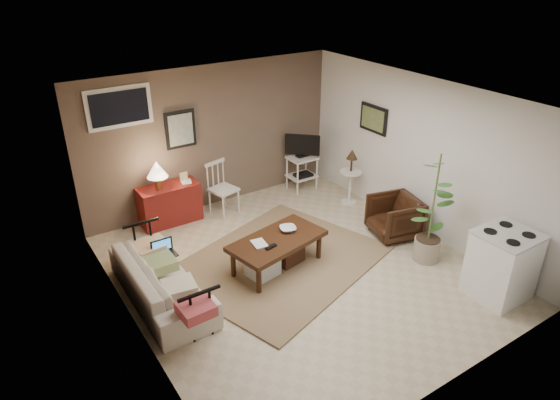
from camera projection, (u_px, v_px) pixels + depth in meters
floor at (298, 270)px, 6.94m from camera, size 5.00×5.00×0.00m
art_back at (180, 129)px, 7.87m from camera, size 0.50×0.03×0.60m
art_right at (374, 119)px, 8.13m from camera, size 0.03×0.60×0.45m
window at (119, 107)px, 7.20m from camera, size 0.96×0.03×0.60m
rug at (280, 261)px, 7.11m from camera, size 3.28×2.92×0.03m
coffee_table at (277, 251)px, 6.85m from camera, size 1.44×0.93×0.50m
sofa at (160, 274)px, 6.21m from camera, size 0.56×1.92×0.75m
sofa_pillows at (170, 276)px, 6.02m from camera, size 0.37×1.82×0.13m
sofa_end_rails at (169, 275)px, 6.28m from camera, size 0.52×1.92×0.65m
laptop at (163, 250)px, 6.49m from camera, size 0.29×0.21×0.20m
red_console at (169, 201)px, 8.00m from camera, size 0.96×0.43×1.11m
spindle_chair at (223, 189)px, 8.30m from camera, size 0.49×0.49×0.88m
tv_stand at (302, 161)px, 9.06m from camera, size 0.49×0.47×1.05m
side_table at (351, 170)px, 8.51m from camera, size 0.37×0.37×1.00m
armchair at (395, 215)px, 7.63m from camera, size 0.78×0.81×0.70m
potted_plant at (433, 205)px, 6.79m from camera, size 0.41×0.41×1.65m
stove at (502, 265)px, 6.25m from camera, size 0.70×0.65×0.92m
bowl at (288, 223)px, 6.91m from camera, size 0.23×0.13×0.23m
book_table at (253, 238)px, 6.55m from camera, size 0.18×0.04×0.24m
book_console at (181, 177)px, 7.95m from camera, size 0.16×0.06×0.21m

